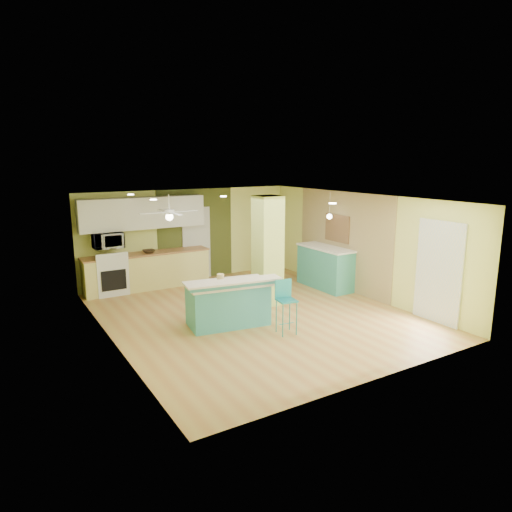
# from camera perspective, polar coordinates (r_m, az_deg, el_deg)

# --- Properties ---
(floor) EXTENTS (6.00, 7.00, 0.01)m
(floor) POSITION_cam_1_polar(r_m,az_deg,el_deg) (9.94, -0.19, -7.35)
(floor) COLOR #A7723A
(floor) RESTS_ON ground
(ceiling) EXTENTS (6.00, 7.00, 0.01)m
(ceiling) POSITION_cam_1_polar(r_m,az_deg,el_deg) (9.41, -0.20, 7.22)
(ceiling) COLOR white
(ceiling) RESTS_ON wall_back
(wall_back) EXTENTS (6.00, 0.01, 2.50)m
(wall_back) POSITION_cam_1_polar(r_m,az_deg,el_deg) (12.68, -8.39, 2.63)
(wall_back) COLOR #DBE279
(wall_back) RESTS_ON floor
(wall_front) EXTENTS (6.00, 0.01, 2.50)m
(wall_front) POSITION_cam_1_polar(r_m,az_deg,el_deg) (6.94, 14.97, -5.54)
(wall_front) COLOR #DBE279
(wall_front) RESTS_ON floor
(wall_left) EXTENTS (0.01, 7.00, 2.50)m
(wall_left) POSITION_cam_1_polar(r_m,az_deg,el_deg) (8.49, -17.86, -2.49)
(wall_left) COLOR #DBE279
(wall_left) RESTS_ON floor
(wall_right) EXTENTS (0.01, 7.00, 2.50)m
(wall_right) POSITION_cam_1_polar(r_m,az_deg,el_deg) (11.41, 12.85, 1.41)
(wall_right) COLOR #DBE279
(wall_right) RESTS_ON floor
(wood_panel) EXTENTS (0.02, 3.40, 2.50)m
(wood_panel) POSITION_cam_1_polar(r_m,az_deg,el_deg) (11.83, 10.78, 1.87)
(wood_panel) COLOR #917A53
(wood_panel) RESTS_ON floor
(olive_accent) EXTENTS (2.20, 0.02, 2.50)m
(olive_accent) POSITION_cam_1_polar(r_m,az_deg,el_deg) (12.74, -7.54, 2.70)
(olive_accent) COLOR #454D1F
(olive_accent) RESTS_ON floor
(interior_door) EXTENTS (0.82, 0.05, 2.00)m
(interior_door) POSITION_cam_1_polar(r_m,az_deg,el_deg) (12.76, -7.45, 1.57)
(interior_door) COLOR silver
(interior_door) RESTS_ON floor
(french_door) EXTENTS (0.04, 1.08, 2.10)m
(french_door) POSITION_cam_1_polar(r_m,az_deg,el_deg) (9.94, 21.85, -1.90)
(french_door) COLOR silver
(french_door) RESTS_ON floor
(column) EXTENTS (0.55, 0.55, 2.50)m
(column) POSITION_cam_1_polar(r_m,az_deg,el_deg) (10.35, 1.46, 0.64)
(column) COLOR #B6C95D
(column) RESTS_ON floor
(kitchen_run) EXTENTS (3.25, 0.63, 0.94)m
(kitchen_run) POSITION_cam_1_polar(r_m,az_deg,el_deg) (12.12, -13.38, -1.78)
(kitchen_run) COLOR #DFD374
(kitchen_run) RESTS_ON floor
(stove) EXTENTS (0.76, 0.66, 1.08)m
(stove) POSITION_cam_1_polar(r_m,az_deg,el_deg) (11.87, -17.73, -2.37)
(stove) COLOR white
(stove) RESTS_ON floor
(upper_cabinets) EXTENTS (3.20, 0.34, 0.80)m
(upper_cabinets) POSITION_cam_1_polar(r_m,az_deg,el_deg) (11.97, -13.91, 5.23)
(upper_cabinets) COLOR silver
(upper_cabinets) RESTS_ON wall_back
(microwave) EXTENTS (0.70, 0.48, 0.39)m
(microwave) POSITION_cam_1_polar(r_m,az_deg,el_deg) (11.70, -18.02, 1.87)
(microwave) COLOR white
(microwave) RESTS_ON wall_back
(ceiling_fan) EXTENTS (1.41, 1.41, 0.61)m
(ceiling_fan) POSITION_cam_1_polar(r_m,az_deg,el_deg) (10.78, -10.79, 5.34)
(ceiling_fan) COLOR white
(ceiling_fan) RESTS_ON ceiling
(pendant_lamp) EXTENTS (0.14, 0.14, 0.69)m
(pendant_lamp) POSITION_cam_1_polar(r_m,az_deg,el_deg) (11.63, 9.16, 4.91)
(pendant_lamp) COLOR white
(pendant_lamp) RESTS_ON ceiling
(wall_decor) EXTENTS (0.03, 0.90, 0.70)m
(wall_decor) POSITION_cam_1_polar(r_m,az_deg,el_deg) (11.92, 10.11, 3.43)
(wall_decor) COLOR brown
(wall_decor) RESTS_ON wood_panel
(peninsula) EXTENTS (1.93, 1.25, 1.01)m
(peninsula) POSITION_cam_1_polar(r_m,az_deg,el_deg) (9.23, -3.49, -5.82)
(peninsula) COLOR teal
(peninsula) RESTS_ON floor
(bar_stool) EXTENTS (0.39, 0.39, 1.04)m
(bar_stool) POSITION_cam_1_polar(r_m,az_deg,el_deg) (8.76, 3.65, -5.25)
(bar_stool) COLOR teal
(bar_stool) RESTS_ON floor
(side_counter) EXTENTS (0.71, 1.68, 1.08)m
(side_counter) POSITION_cam_1_polar(r_m,az_deg,el_deg) (12.00, 8.73, -1.37)
(side_counter) COLOR teal
(side_counter) RESTS_ON floor
(fruit_bowl) EXTENTS (0.32, 0.32, 0.08)m
(fruit_bowl) POSITION_cam_1_polar(r_m,az_deg,el_deg) (11.98, -13.26, 0.57)
(fruit_bowl) COLOR #332414
(fruit_bowl) RESTS_ON kitchen_run
(canister) EXTENTS (0.14, 0.14, 0.18)m
(canister) POSITION_cam_1_polar(r_m,az_deg,el_deg) (9.12, -4.47, -2.80)
(canister) COLOR gold
(canister) RESTS_ON peninsula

